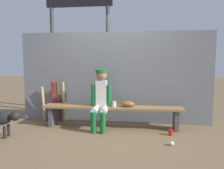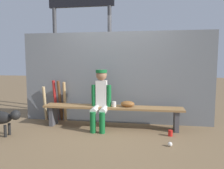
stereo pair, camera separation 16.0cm
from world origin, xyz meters
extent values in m
plane|color=brown|center=(0.00, 0.00, 0.00)|extent=(30.00, 30.00, 0.00)
cube|color=slate|center=(0.00, 0.39, 1.00)|extent=(4.20, 0.03, 2.00)
cube|color=olive|center=(0.00, 0.00, 0.43)|extent=(2.86, 0.36, 0.04)
cube|color=#4C4C51|center=(-1.28, 0.00, 0.20)|extent=(0.08, 0.29, 0.41)
cube|color=#4C4C51|center=(1.28, 0.00, 0.20)|extent=(0.08, 0.29, 0.41)
cube|color=silver|center=(-0.22, 0.00, 0.71)|extent=(0.22, 0.13, 0.53)
sphere|color=#9E7051|center=(-0.22, 0.00, 1.09)|extent=(0.22, 0.22, 0.22)
cylinder|color=#14662D|center=(-0.22, 0.00, 1.16)|extent=(0.23, 0.23, 0.06)
cylinder|color=silver|center=(-0.31, -0.19, 0.41)|extent=(0.13, 0.38, 0.13)
cylinder|color=#14662D|center=(-0.31, -0.38, 0.20)|extent=(0.11, 0.11, 0.41)
cylinder|color=#14662D|center=(-0.38, -0.02, 0.66)|extent=(0.09, 0.09, 0.45)
cylinder|color=silver|center=(-0.13, -0.19, 0.41)|extent=(0.13, 0.38, 0.13)
cylinder|color=#14662D|center=(-0.13, -0.38, 0.20)|extent=(0.11, 0.11, 0.41)
cylinder|color=#14662D|center=(-0.06, -0.02, 0.66)|extent=(0.09, 0.09, 0.45)
ellipsoid|color=brown|center=(0.32, 0.00, 0.51)|extent=(0.28, 0.20, 0.12)
cylinder|color=tan|center=(-1.13, 0.30, 0.45)|extent=(0.10, 0.18, 0.91)
cylinder|color=brown|center=(-1.25, 0.30, 0.47)|extent=(0.07, 0.26, 0.94)
cylinder|color=#B22323|center=(-1.35, 0.27, 0.47)|extent=(0.10, 0.18, 0.94)
cylinder|color=tan|center=(-1.60, 0.27, 0.40)|extent=(0.09, 0.21, 0.80)
sphere|color=white|center=(1.08, -0.84, 0.04)|extent=(0.07, 0.07, 0.07)
cylinder|color=red|center=(1.14, -0.34, 0.06)|extent=(0.08, 0.08, 0.11)
cylinder|color=silver|center=(0.05, -0.04, 0.50)|extent=(0.08, 0.08, 0.11)
cylinder|color=#3F3F42|center=(-1.71, 1.16, 1.37)|extent=(0.10, 0.10, 2.74)
cylinder|color=#3F3F42|center=(-0.25, 1.16, 1.37)|extent=(0.10, 0.10, 2.74)
sphere|color=black|center=(-1.63, -0.81, 0.40)|extent=(0.18, 0.18, 0.18)
cylinder|color=black|center=(-1.81, -0.75, 0.11)|extent=(0.05, 0.05, 0.22)
cylinder|color=black|center=(-1.81, -0.87, 0.11)|extent=(0.05, 0.05, 0.22)
camera|label=1|loc=(0.53, -4.31, 1.36)|focal=34.58mm
camera|label=2|loc=(0.69, -4.29, 1.36)|focal=34.58mm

